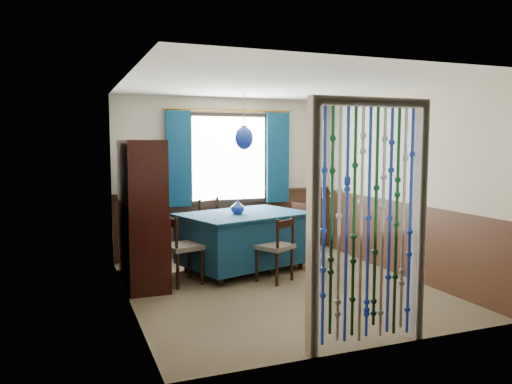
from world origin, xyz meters
name	(u,v)px	position (x,y,z in m)	size (l,w,h in m)	color
floor	(278,287)	(0.00, 0.00, 0.00)	(4.00, 4.00, 0.00)	brown
ceiling	(279,84)	(0.00, 0.00, 2.50)	(4.00, 4.00, 0.00)	silver
wall_back	(228,177)	(0.00, 2.00, 1.25)	(3.60, 3.60, 0.00)	#BFB59C
wall_front	(373,207)	(0.00, -2.00, 1.25)	(3.60, 3.60, 0.00)	#BFB59C
wall_left	(128,193)	(-1.80, 0.00, 1.25)	(4.00, 4.00, 0.00)	#BFB59C
wall_right	(400,183)	(1.80, 0.00, 1.25)	(4.00, 4.00, 0.00)	#BFB59C
wainscot_back	(228,224)	(0.00, 1.99, 0.50)	(3.60, 3.60, 0.00)	#402618
wainscot_front	(370,292)	(0.00, -1.99, 0.50)	(3.60, 3.60, 0.00)	#402618
wainscot_left	(131,260)	(-1.79, 0.00, 0.50)	(4.00, 4.00, 0.00)	#402618
wainscot_right	(397,238)	(1.79, 0.00, 0.50)	(4.00, 4.00, 0.00)	#402618
window	(229,158)	(0.00, 1.95, 1.55)	(1.32, 0.12, 1.42)	black
doorway	(368,229)	(0.00, -1.94, 1.05)	(1.16, 0.12, 2.18)	silver
dining_table	(244,238)	(-0.12, 0.92, 0.47)	(1.96, 1.61, 0.82)	#0E314B
chair_near	(276,247)	(0.08, 0.24, 0.45)	(0.57, 0.56, 0.85)	black
chair_far	(217,228)	(-0.29, 1.66, 0.50)	(0.63, 0.62, 0.95)	black
chair_left	(181,247)	(-1.09, 0.57, 0.48)	(0.52, 0.53, 0.90)	black
chair_right	(293,230)	(0.78, 1.20, 0.48)	(0.53, 0.55, 0.90)	black
sideboard	(142,234)	(-1.54, 0.87, 0.63)	(0.50, 1.41, 1.83)	black
pendant_lamp	(244,138)	(-0.12, 0.92, 1.86)	(0.25, 0.25, 0.80)	olive
vase_table	(238,207)	(-0.23, 0.88, 0.91)	(0.17, 0.17, 0.18)	navy
bowl_shelf	(149,186)	(-1.48, 0.55, 1.27)	(0.19, 0.19, 0.05)	beige
vase_sideboard	(141,202)	(-1.48, 1.25, 1.00)	(0.17, 0.17, 0.17)	beige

